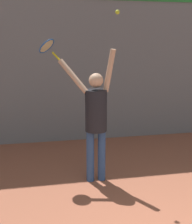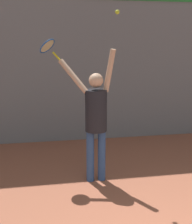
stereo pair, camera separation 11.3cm
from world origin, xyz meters
TOP-DOWN VIEW (x-y plane):
  - back_wall at (0.00, 5.28)m, footprint 18.00×0.10m
  - tennis_player at (-0.52, 2.85)m, footprint 0.92×0.55m
  - tennis_racket at (-1.25, 3.29)m, footprint 0.41×0.40m
  - tennis_ball at (-0.21, 2.68)m, footprint 0.07×0.07m

SIDE VIEW (x-z plane):
  - tennis_player at x=-0.52m, z-range 0.04..2.29m
  - tennis_racket at x=-1.25m, z-range 2.08..2.46m
  - back_wall at x=0.00m, z-range 0.00..5.00m
  - tennis_ball at x=-0.21m, z-range 2.76..2.82m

